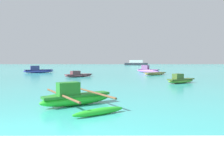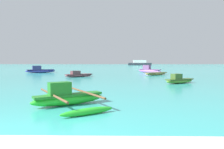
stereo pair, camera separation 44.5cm
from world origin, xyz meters
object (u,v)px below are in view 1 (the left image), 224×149
moored_boat_0 (155,73)px  distant_ferry (136,63)px  moored_boat_1 (76,98)px  moored_boat_4 (38,70)px  moored_boat_2 (180,80)px  moored_boat_5 (78,75)px  moored_boat_3 (147,70)px

moored_boat_0 → distant_ferry: 64.37m
moored_boat_1 → moored_boat_4: 21.50m
moored_boat_0 → moored_boat_2: (-0.15, -8.57, 0.06)m
moored_boat_2 → moored_boat_5: size_ratio=0.83×
moored_boat_1 → distant_ferry: bearing=48.7°
moored_boat_4 → distant_ferry: size_ratio=0.38×
moored_boat_1 → moored_boat_3: 21.03m
moored_boat_5 → distant_ferry: distant_ferry is taller
moored_boat_0 → distant_ferry: distant_ferry is taller
moored_boat_2 → moored_boat_4: size_ratio=0.61×
moored_boat_3 → moored_boat_4: size_ratio=0.78×
moored_boat_3 → moored_boat_2: bearing=-46.6°
moored_boat_0 → distant_ferry: bearing=49.8°
distant_ferry → moored_boat_0: bearing=-95.3°
moored_boat_1 → moored_boat_5: bearing=66.4°
moored_boat_0 → moored_boat_4: (-14.59, 4.28, 0.16)m
moored_boat_2 → moored_boat_3: size_ratio=0.79×
moored_boat_1 → moored_boat_3: (6.13, 20.12, 0.10)m
moored_boat_3 → moored_boat_4: moored_boat_3 is taller
moored_boat_0 → moored_boat_5: moored_boat_5 is taller
moored_boat_0 → moored_boat_2: bearing=-125.9°
moored_boat_1 → distant_ferry: distant_ferry is taller
moored_boat_2 → distant_ferry: (6.12, 72.65, 0.65)m
moored_boat_1 → moored_boat_4: (-8.48, 19.76, 0.08)m
moored_boat_4 → moored_boat_5: (6.48, -7.12, -0.12)m
moored_boat_5 → distant_ferry: size_ratio=0.28×
moored_boat_2 → moored_boat_5: moored_boat_2 is taller
distant_ferry → moored_boat_4: bearing=-109.0°
moored_boat_0 → moored_boat_3: (0.02, 4.64, 0.19)m
moored_boat_2 → moored_boat_3: (0.17, 13.21, 0.12)m
moored_boat_2 → moored_boat_5: (-7.97, 5.73, -0.02)m
moored_boat_2 → moored_boat_3: bearing=60.8°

